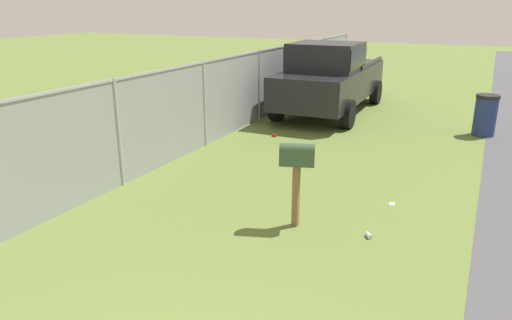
{
  "coord_description": "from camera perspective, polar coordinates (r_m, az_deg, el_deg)",
  "views": [
    {
      "loc": [
        -1.5,
        -1.66,
        3.13
      ],
      "look_at": [
        4.02,
        1.04,
        1.11
      ],
      "focal_mm": 33.48,
      "sensor_mm": 36.0,
      "label": 1
    }
  ],
  "objects": [
    {
      "name": "trash_bin",
      "position": [
        13.08,
        25.72,
        4.85
      ],
      "size": [
        0.55,
        0.55,
        1.02
      ],
      "color": "navy",
      "rests_on": "ground"
    },
    {
      "name": "pickup_truck",
      "position": [
        14.38,
        8.79,
        9.91
      ],
      "size": [
        5.47,
        2.35,
        2.09
      ],
      "rotation": [
        0.0,
        0.0,
        3.16
      ],
      "color": "black",
      "rests_on": "ground"
    },
    {
      "name": "litter_wrapper_far_scatter",
      "position": [
        8.17,
        15.94,
        -5.04
      ],
      "size": [
        0.13,
        0.09,
        0.01
      ],
      "primitive_type": "cube",
      "rotation": [
        0.0,
        0.0,
        3.21
      ],
      "color": "silver",
      "rests_on": "ground"
    },
    {
      "name": "mailbox",
      "position": [
        6.79,
        4.91,
        -0.09
      ],
      "size": [
        0.35,
        0.53,
        1.26
      ],
      "rotation": [
        0.0,
        0.0,
        0.33
      ],
      "color": "brown",
      "rests_on": "ground"
    },
    {
      "name": "fence_section",
      "position": [
        12.1,
        -2.61,
        8.22
      ],
      "size": [
        19.9,
        0.07,
        1.93
      ],
      "color": "#9EA3A8",
      "rests_on": "ground"
    },
    {
      "name": "litter_can_midfield_b",
      "position": [
        6.96,
        13.3,
        -8.76
      ],
      "size": [
        0.14,
        0.12,
        0.07
      ],
      "primitive_type": "cylinder",
      "rotation": [
        0.0,
        1.57,
        0.57
      ],
      "color": "silver",
      "rests_on": "ground"
    },
    {
      "name": "litter_can_midfield_a",
      "position": [
        11.79,
        2.2,
        2.96
      ],
      "size": [
        0.08,
        0.13,
        0.07
      ],
      "primitive_type": "cylinder",
      "rotation": [
        0.0,
        1.57,
        4.58
      ],
      "color": "red",
      "rests_on": "ground"
    }
  ]
}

